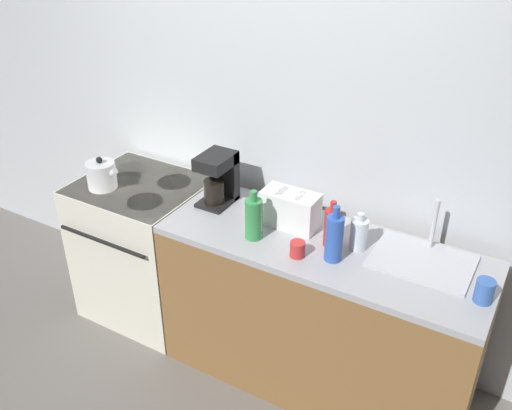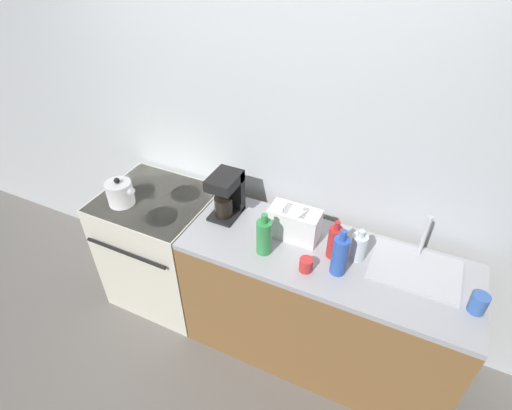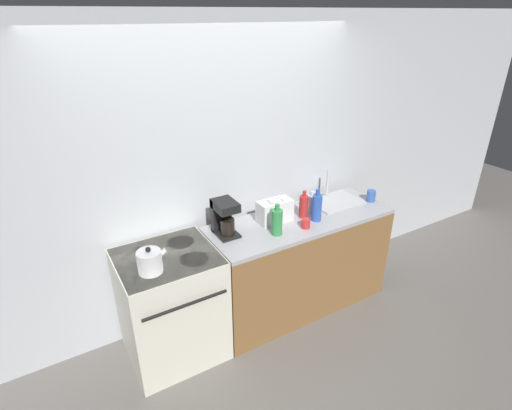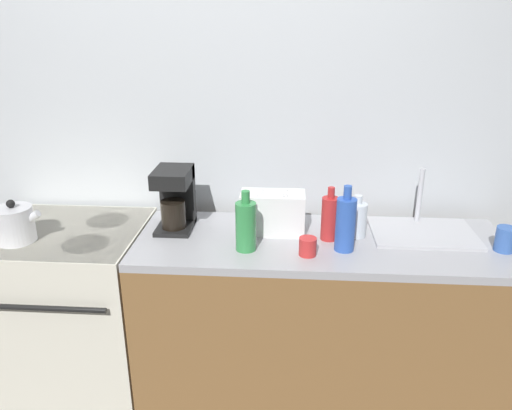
{
  "view_description": "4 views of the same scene",
  "coord_description": "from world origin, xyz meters",
  "views": [
    {
      "loc": [
        1.5,
        -1.92,
        2.56
      ],
      "look_at": [
        0.2,
        0.31,
        1.04
      ],
      "focal_mm": 40.0,
      "sensor_mm": 36.0,
      "label": 1
    },
    {
      "loc": [
        0.93,
        -1.33,
        2.56
      ],
      "look_at": [
        0.12,
        0.38,
        1.09
      ],
      "focal_mm": 28.0,
      "sensor_mm": 36.0,
      "label": 2
    },
    {
      "loc": [
        -1.32,
        -2.16,
        2.57
      ],
      "look_at": [
        0.15,
        0.31,
        1.17
      ],
      "focal_mm": 28.0,
      "sensor_mm": 36.0,
      "label": 3
    },
    {
      "loc": [
        0.45,
        -1.78,
        1.9
      ],
      "look_at": [
        0.3,
        0.35,
        1.08
      ],
      "focal_mm": 35.0,
      "sensor_mm": 36.0,
      "label": 4
    }
  ],
  "objects": [
    {
      "name": "wall_back",
      "position": [
        0.0,
        0.71,
        1.3
      ],
      "size": [
        8.0,
        0.05,
        2.6
      ],
      "color": "silver",
      "rests_on": "ground_plane"
    },
    {
      "name": "stove",
      "position": [
        -0.62,
        0.33,
        0.48
      ],
      "size": [
        0.74,
        0.69,
        0.93
      ],
      "color": "silver",
      "rests_on": "ground_plane"
    },
    {
      "name": "counter_block",
      "position": [
        0.6,
        0.31,
        0.47
      ],
      "size": [
        1.69,
        0.61,
        0.93
      ],
      "color": "brown",
      "rests_on": "ground_plane"
    },
    {
      "name": "kettle",
      "position": [
        -0.78,
        0.2,
        1.02
      ],
      "size": [
        0.21,
        0.17,
        0.2
      ],
      "color": "silver",
      "rests_on": "stove"
    },
    {
      "name": "toaster",
      "position": [
        0.37,
        0.38,
        1.03
      ],
      "size": [
        0.3,
        0.15,
        0.19
      ],
      "color": "white",
      "rests_on": "counter_block"
    },
    {
      "name": "coffee_maker",
      "position": [
        -0.09,
        0.41,
        1.09
      ],
      "size": [
        0.17,
        0.23,
        0.3
      ],
      "color": "black",
      "rests_on": "counter_block"
    },
    {
      "name": "sink_tray",
      "position": [
        1.08,
        0.41,
        0.95
      ],
      "size": [
        0.47,
        0.34,
        0.28
      ],
      "color": "#B7B7BC",
      "rests_on": "counter_block"
    },
    {
      "name": "bottle_red",
      "position": [
        0.63,
        0.32,
        1.04
      ],
      "size": [
        0.08,
        0.08,
        0.25
      ],
      "color": "#B72828",
      "rests_on": "counter_block"
    },
    {
      "name": "bottle_clear",
      "position": [
        0.76,
        0.36,
        1.02
      ],
      "size": [
        0.09,
        0.09,
        0.2
      ],
      "color": "silver",
      "rests_on": "counter_block"
    },
    {
      "name": "bottle_green",
      "position": [
        0.27,
        0.18,
        1.05
      ],
      "size": [
        0.09,
        0.09,
        0.27
      ],
      "color": "#338C47",
      "rests_on": "counter_block"
    },
    {
      "name": "bottle_blue",
      "position": [
        0.69,
        0.21,
        1.06
      ],
      "size": [
        0.09,
        0.09,
        0.29
      ],
      "color": "#2D56B7",
      "rests_on": "counter_block"
    },
    {
      "name": "cup_blue",
      "position": [
        1.39,
        0.25,
        0.99
      ],
      "size": [
        0.08,
        0.08,
        0.11
      ],
      "color": "#3860B2",
      "rests_on": "counter_block"
    },
    {
      "name": "cup_red",
      "position": [
        0.53,
        0.15,
        0.97
      ],
      "size": [
        0.08,
        0.08,
        0.08
      ],
      "color": "red",
      "rests_on": "counter_block"
    }
  ]
}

